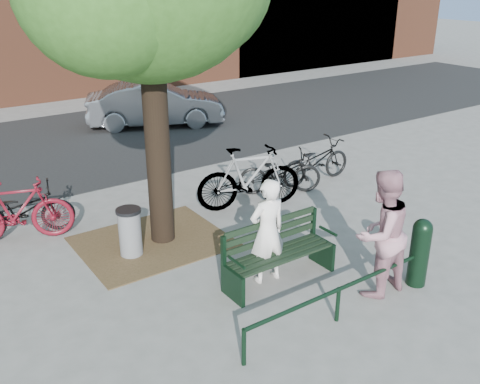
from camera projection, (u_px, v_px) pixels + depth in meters
ground at (279, 281)px, 7.96m from camera, size 90.00×90.00×0.00m
dirt_pit at (153, 242)px, 9.10m from camera, size 2.40×2.00×0.02m
road at (82, 143)px, 14.41m from camera, size 40.00×7.00×0.01m
park_bench at (277, 250)px, 7.84m from camera, size 1.74×0.54×0.97m
guard_railing at (339, 294)px, 6.90m from camera, size 3.06×0.06×0.51m
person_left at (267, 231)px, 7.71m from camera, size 0.61×0.42×1.60m
person_right at (381, 234)px, 7.35m from camera, size 0.91×0.71×1.85m
bollard at (420, 250)px, 7.68m from camera, size 0.28×0.28×1.05m
litter_bin at (130, 232)px, 8.55m from camera, size 0.40×0.40×0.81m
bicycle_a at (23, 210)px, 9.23m from camera, size 1.81×1.01×0.90m
bicycle_b at (17, 211)px, 8.96m from camera, size 1.91×1.07×1.11m
bicycle_c at (280, 172)px, 11.00m from camera, size 1.81×1.32×0.90m
bicycle_d at (249, 178)px, 10.24m from camera, size 2.14×1.19×1.24m
bicycle_e at (316, 161)px, 11.59m from camera, size 1.81×0.66×0.95m
parked_car at (155, 104)px, 15.87m from camera, size 4.20×2.88×1.31m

